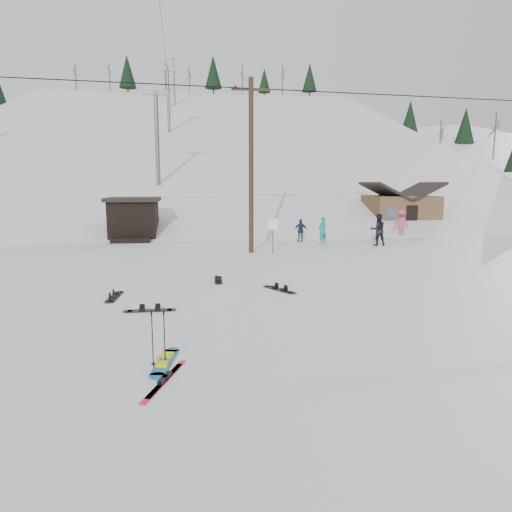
{
  "coord_description": "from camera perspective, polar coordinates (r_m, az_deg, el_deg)",
  "views": [
    {
      "loc": [
        -0.93,
        -10.07,
        3.7
      ],
      "look_at": [
        0.95,
        4.12,
        1.4
      ],
      "focal_mm": 32.0,
      "sensor_mm": 36.0,
      "label": 1
    }
  ],
  "objects": [
    {
      "name": "skier_dark",
      "position": [
        28.09,
        14.99,
        3.19
      ],
      "size": [
        0.96,
        0.78,
        1.89
      ],
      "primitive_type": "imported",
      "rotation": [
        0.0,
        0.0,
        3.07
      ],
      "color": "black",
      "rests_on": "ground"
    },
    {
      "name": "board_scatter_a",
      "position": [
        13.76,
        -13.13,
        -6.6
      ],
      "size": [
        1.54,
        0.29,
        0.11
      ],
      "rotation": [
        0.0,
        0.0,
        -0.0
      ],
      "color": "black",
      "rests_on": "ground"
    },
    {
      "name": "utility_pole",
      "position": [
        24.27,
        -0.62,
        11.45
      ],
      "size": [
        2.0,
        0.26,
        9.0
      ],
      "color": "#3A2819",
      "rests_on": "ground"
    },
    {
      "name": "trail_sign",
      "position": [
        24.11,
        2.12,
        3.35
      ],
      "size": [
        0.5,
        0.09,
        1.85
      ],
      "color": "#595B60",
      "rests_on": "ground"
    },
    {
      "name": "board_scatter_d",
      "position": [
        15.97,
        2.94,
        -4.17
      ],
      "size": [
        0.99,
        1.43,
        0.11
      ],
      "rotation": [
        0.0,
        0.0,
        -1.02
      ],
      "color": "black",
      "rests_on": "ground"
    },
    {
      "name": "ridge_right",
      "position": [
        73.08,
        24.89,
        -3.33
      ],
      "size": [
        45.66,
        93.98,
        54.59
      ],
      "primitive_type": "cube",
      "rotation": [
        0.21,
        -0.05,
        -0.12
      ],
      "color": "silver",
      "rests_on": "ground"
    },
    {
      "name": "board_scatter_f",
      "position": [
        17.57,
        -4.74,
        -2.96
      ],
      "size": [
        0.33,
        1.56,
        0.11
      ],
      "rotation": [
        0.0,
        0.0,
        1.54
      ],
      "color": "black",
      "rests_on": "ground"
    },
    {
      "name": "hero_skis",
      "position": [
        9.08,
        -11.32,
        -14.91
      ],
      "size": [
        0.75,
        1.88,
        0.1
      ],
      "rotation": [
        0.0,
        0.0,
        -0.34
      ],
      "color": "red",
      "rests_on": "ground"
    },
    {
      "name": "cabin",
      "position": [
        37.67,
        17.56,
        5.34
      ],
      "size": [
        5.39,
        4.4,
        3.77
      ],
      "color": "brown",
      "rests_on": "ground"
    },
    {
      "name": "lift_tower_near",
      "position": [
        40.4,
        -12.28,
        14.84
      ],
      "size": [
        2.2,
        0.36,
        8.0
      ],
      "color": "#595B60",
      "rests_on": "ski_slope"
    },
    {
      "name": "ski_slope",
      "position": [
        66.94,
        -6.56,
        -4.49
      ],
      "size": [
        60.0,
        85.24,
        65.97
      ],
      "primitive_type": "cube",
      "rotation": [
        0.31,
        0.0,
        0.0
      ],
      "color": "silver",
      "rests_on": "ground"
    },
    {
      "name": "skier_navy",
      "position": [
        29.02,
        5.62,
        3.21
      ],
      "size": [
        0.88,
        0.44,
        1.45
      ],
      "primitive_type": "imported",
      "rotation": [
        0.0,
        0.0,
        3.04
      ],
      "color": "#1B2444",
      "rests_on": "ground"
    },
    {
      "name": "skier_teal",
      "position": [
        28.3,
        8.3,
        3.21
      ],
      "size": [
        0.72,
        0.66,
        1.66
      ],
      "primitive_type": "imported",
      "rotation": [
        0.0,
        0.0,
        3.7
      ],
      "color": "#0D8475",
      "rests_on": "ground"
    },
    {
      "name": "lift_tower_far",
      "position": [
        81.94,
        -10.22,
        21.08
      ],
      "size": [
        2.2,
        0.36,
        8.0
      ],
      "color": "#595B60",
      "rests_on": "ski_slope"
    },
    {
      "name": "lift_hut",
      "position": [
        31.36,
        -15.03,
        4.55
      ],
      "size": [
        3.4,
        4.1,
        2.75
      ],
      "color": "black",
      "rests_on": "ground"
    },
    {
      "name": "lift_tower_mid",
      "position": [
        61.08,
        -10.92,
        19.03
      ],
      "size": [
        2.2,
        0.36,
        8.0
      ],
      "color": "#595B60",
      "rests_on": "ski_slope"
    },
    {
      "name": "ground",
      "position": [
        10.77,
        -2.17,
        -10.97
      ],
      "size": [
        200.0,
        200.0,
        0.0
      ],
      "primitive_type": "plane",
      "color": "silver",
      "rests_on": "ground"
    },
    {
      "name": "board_scatter_b",
      "position": [
        15.66,
        -17.28,
        -4.85
      ],
      "size": [
        0.4,
        1.62,
        0.11
      ],
      "rotation": [
        0.0,
        0.0,
        1.5
      ],
      "color": "black",
      "rests_on": "ground"
    },
    {
      "name": "ski_poles",
      "position": [
        9.56,
        -12.09,
        -9.95
      ],
      "size": [
        0.33,
        0.09,
        1.19
      ],
      "color": "black",
      "rests_on": "ground"
    },
    {
      "name": "treeline_crest",
      "position": [
        96.15,
        -7.04,
        6.86
      ],
      "size": [
        50.0,
        6.0,
        10.0
      ],
      "primitive_type": null,
      "color": "black",
      "rests_on": "ski_slope"
    },
    {
      "name": "treeline_right",
      "position": [
        63.94,
        27.85,
        4.77
      ],
      "size": [
        20.0,
        60.0,
        10.0
      ],
      "primitive_type": null,
      "color": "black",
      "rests_on": "ground"
    },
    {
      "name": "hero_snowboard",
      "position": [
        9.91,
        -11.29,
        -12.79
      ],
      "size": [
        0.54,
        1.67,
        0.12
      ],
      "rotation": [
        0.0,
        0.0,
        1.4
      ],
      "color": "#1A61AD",
      "rests_on": "ground"
    },
    {
      "name": "skier_pink",
      "position": [
        32.97,
        17.68,
        3.89
      ],
      "size": [
        1.35,
        1.0,
        1.86
      ],
      "primitive_type": "imported",
      "rotation": [
        0.0,
        0.0,
        3.43
      ],
      "color": "#C04369",
      "rests_on": "ground"
    }
  ]
}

